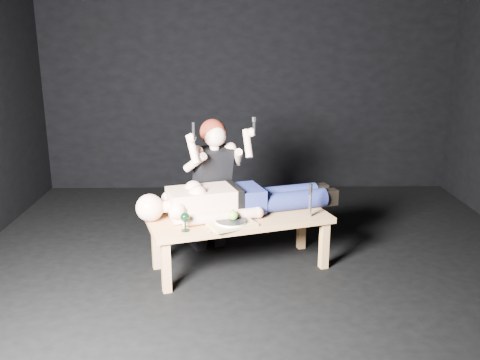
% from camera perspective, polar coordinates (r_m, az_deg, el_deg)
% --- Properties ---
extents(ground, '(5.00, 5.00, 0.00)m').
position_cam_1_polar(ground, '(4.31, 1.92, -10.19)').
color(ground, black).
rests_on(ground, ground).
extents(back_wall, '(5.00, 0.00, 5.00)m').
position_cam_1_polar(back_wall, '(6.39, 0.89, 12.24)').
color(back_wall, black).
rests_on(back_wall, ground).
extents(table, '(1.57, 0.97, 0.45)m').
position_cam_1_polar(table, '(4.30, 0.01, -6.93)').
color(table, tan).
rests_on(table, ground).
extents(lying_man, '(1.64, 0.93, 0.28)m').
position_cam_1_polar(lying_man, '(4.31, 0.06, -1.71)').
color(lying_man, beige).
rests_on(lying_man, table).
extents(kneeling_woman, '(0.92, 0.95, 1.24)m').
position_cam_1_polar(kneeling_woman, '(4.57, -3.40, -0.36)').
color(kneeling_woman, black).
rests_on(kneeling_woman, ground).
extents(serving_tray, '(0.43, 0.39, 0.02)m').
position_cam_1_polar(serving_tray, '(4.04, -1.01, -4.85)').
color(serving_tray, tan).
rests_on(serving_tray, table).
extents(plate, '(0.32, 0.32, 0.02)m').
position_cam_1_polar(plate, '(4.04, -1.01, -4.59)').
color(plate, white).
rests_on(plate, serving_tray).
extents(apple, '(0.08, 0.08, 0.08)m').
position_cam_1_polar(apple, '(4.03, -0.75, -3.91)').
color(apple, '#479328').
rests_on(apple, plate).
extents(goblet, '(0.09, 0.09, 0.15)m').
position_cam_1_polar(goblet, '(3.93, -6.08, -4.61)').
color(goblet, black).
rests_on(goblet, table).
extents(fork_flat, '(0.06, 0.15, 0.01)m').
position_cam_1_polar(fork_flat, '(3.96, -3.50, -5.43)').
color(fork_flat, '#B2B2B7').
rests_on(fork_flat, table).
extents(knife_flat, '(0.07, 0.15, 0.01)m').
position_cam_1_polar(knife_flat, '(4.09, 1.53, -4.73)').
color(knife_flat, '#B2B2B7').
rests_on(knife_flat, table).
extents(spoon_flat, '(0.11, 0.13, 0.01)m').
position_cam_1_polar(spoon_flat, '(4.18, 1.11, -4.26)').
color(spoon_flat, '#B2B2B7').
rests_on(spoon_flat, table).
extents(carving_knife, '(0.05, 0.05, 0.28)m').
position_cam_1_polar(carving_knife, '(4.23, 7.75, -2.24)').
color(carving_knife, '#B2B2B7').
rests_on(carving_knife, table).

